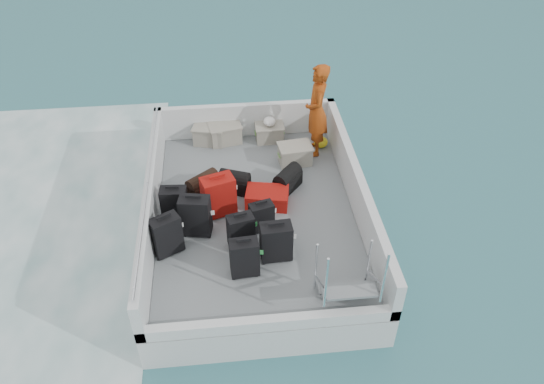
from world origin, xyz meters
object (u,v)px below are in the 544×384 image
(suitcase_5, at_px, (219,196))
(suitcase_0, at_px, (167,236))
(suitcase_4, at_px, (241,231))
(suitcase_7, at_px, (262,217))
(suitcase_1, at_px, (196,216))
(suitcase_2, at_px, (175,204))
(passenger, at_px, (317,111))
(suitcase_8, at_px, (267,197))
(crate_1, at_px, (225,134))
(crate_3, at_px, (295,155))
(suitcase_6, at_px, (276,242))
(crate_2, at_px, (270,133))
(suitcase_3, at_px, (244,258))
(crate_0, at_px, (209,135))

(suitcase_5, bearing_deg, suitcase_0, -152.15)
(suitcase_4, relative_size, suitcase_7, 1.12)
(suitcase_1, relative_size, suitcase_2, 1.16)
(suitcase_2, xyz_separation_m, passenger, (2.65, 1.72, 0.61))
(suitcase_1, bearing_deg, suitcase_8, 36.23)
(suitcase_7, distance_m, passenger, 2.56)
(suitcase_8, relative_size, passenger, 0.39)
(suitcase_0, bearing_deg, suitcase_2, 55.43)
(passenger, bearing_deg, suitcase_5, -43.81)
(suitcase_2, bearing_deg, crate_1, 72.07)
(suitcase_0, bearing_deg, suitcase_4, -27.01)
(suitcase_8, xyz_separation_m, crate_3, (0.65, 1.17, 0.04))
(suitcase_0, relative_size, suitcase_5, 0.94)
(suitcase_6, xyz_separation_m, passenger, (1.07, 2.80, 0.59))
(crate_1, bearing_deg, suitcase_2, -112.11)
(suitcase_5, bearing_deg, suitcase_4, -86.43)
(crate_1, bearing_deg, crate_2, -2.86)
(suitcase_3, xyz_separation_m, suitcase_5, (-0.34, 1.42, 0.04))
(suitcase_4, relative_size, passenger, 0.33)
(suitcase_7, xyz_separation_m, crate_0, (-0.82, 2.67, -0.09))
(suitcase_6, xyz_separation_m, crate_0, (-0.98, 3.33, -0.15))
(suitcase_2, height_order, passenger, passenger)
(suitcase_0, xyz_separation_m, crate_0, (0.68, 3.03, -0.17))
(crate_0, distance_m, crate_3, 1.83)
(suitcase_0, xyz_separation_m, crate_3, (2.30, 2.16, -0.17))
(crate_1, bearing_deg, suitcase_1, -101.92)
(suitcase_0, bearing_deg, suitcase_7, -15.00)
(suitcase_1, height_order, crate_0, suitcase_1)
(suitcase_0, relative_size, crate_1, 1.15)
(suitcase_5, xyz_separation_m, crate_2, (1.07, 2.14, -0.21))
(suitcase_2, relative_size, suitcase_4, 1.03)
(suitcase_3, relative_size, passenger, 0.35)
(suitcase_5, height_order, crate_1, suitcase_5)
(passenger, bearing_deg, crate_2, -114.32)
(crate_0, relative_size, crate_1, 0.97)
(suitcase_4, bearing_deg, suitcase_0, 167.88)
(suitcase_5, relative_size, crate_0, 1.26)
(suitcase_6, distance_m, suitcase_7, 0.68)
(suitcase_2, xyz_separation_m, suitcase_6, (1.58, -1.08, 0.02))
(suitcase_3, distance_m, crate_1, 3.61)
(suitcase_0, height_order, suitcase_5, suitcase_5)
(suitcase_4, bearing_deg, suitcase_3, -101.73)
(crate_1, height_order, passenger, passenger)
(suitcase_4, xyz_separation_m, crate_1, (-0.15, 3.00, -0.12))
(suitcase_3, height_order, suitcase_8, suitcase_3)
(crate_2, height_order, crate_3, crate_3)
(suitcase_0, distance_m, suitcase_8, 1.94)
(suitcase_2, relative_size, suitcase_7, 1.15)
(suitcase_3, height_order, crate_0, suitcase_3)
(suitcase_5, height_order, passenger, passenger)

